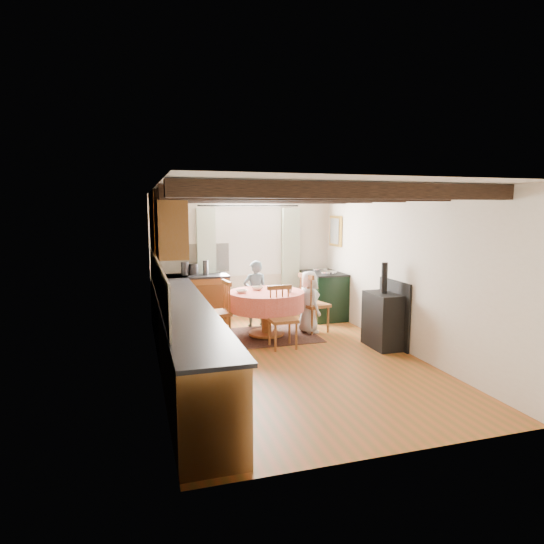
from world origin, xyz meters
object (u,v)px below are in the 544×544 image
object	(u,v)px
cast_iron_stove	(383,305)
child_far	(255,293)
aga_range	(323,295)
child_right	(309,302)
dining_table	(266,314)
chair_left	(217,311)
cup	(289,289)
chair_near	(283,317)
chair_right	(314,302)

from	to	relation	value
cast_iron_stove	child_far	size ratio (longest dim) A/B	1.09
aga_range	child_right	size ratio (longest dim) A/B	0.93
aga_range	child_far	bearing A→B (deg)	-170.42
dining_table	cast_iron_stove	world-z (taller)	cast_iron_stove
dining_table	chair_left	xyz separation A→B (m)	(-0.84, -0.02, 0.11)
dining_table	cup	bearing A→B (deg)	-28.39
chair_left	child_far	xyz separation A→B (m)	(0.84, 0.73, 0.11)
chair_near	cup	size ratio (longest dim) A/B	8.64
child_right	cup	size ratio (longest dim) A/B	9.71
child_far	cup	bearing A→B (deg)	110.44
child_far	cup	size ratio (longest dim) A/B	10.91
dining_table	child_far	xyz separation A→B (m)	(-0.01, 0.71, 0.22)
chair_near	child_far	bearing A→B (deg)	92.24
chair_near	chair_right	distance (m)	1.11
chair_near	aga_range	distance (m)	2.16
aga_range	cup	xyz separation A→B (m)	(-1.10, -1.14, 0.35)
child_right	chair_left	bearing A→B (deg)	82.50
chair_left	chair_right	distance (m)	1.73
child_far	child_right	distance (m)	1.05
child_right	cup	distance (m)	0.54
chair_right	cast_iron_stove	size ratio (longest dim) A/B	0.78
child_far	aga_range	bearing A→B (deg)	-171.29
dining_table	cup	world-z (taller)	cup
cast_iron_stove	cup	xyz separation A→B (m)	(-1.21, 0.93, 0.15)
chair_right	chair_near	bearing A→B (deg)	119.28
cast_iron_stove	child_right	bearing A→B (deg)	125.07
chair_near	chair_left	distance (m)	1.14
chair_right	child_right	world-z (taller)	child_right
chair_near	child_far	world-z (taller)	child_far
dining_table	cast_iron_stove	distance (m)	1.94
cast_iron_stove	chair_right	bearing A→B (deg)	120.17
aga_range	child_far	world-z (taller)	child_far
chair_left	child_right	distance (m)	1.61
chair_left	chair_near	bearing A→B (deg)	46.05
cast_iron_stove	child_right	world-z (taller)	cast_iron_stove
chair_right	cup	world-z (taller)	chair_right
dining_table	aga_range	world-z (taller)	aga_range
dining_table	chair_right	bearing A→B (deg)	2.71
chair_near	child_far	size ratio (longest dim) A/B	0.79
cast_iron_stove	dining_table	bearing A→B (deg)	144.30
dining_table	chair_near	xyz separation A→B (m)	(0.06, -0.71, 0.10)
cup	child_far	bearing A→B (deg)	111.32
aga_range	child_far	size ratio (longest dim) A/B	0.83
aga_range	cast_iron_stove	bearing A→B (deg)	-86.96
chair_near	cast_iron_stove	bearing A→B (deg)	-15.77
cast_iron_stove	cup	distance (m)	1.54
cup	chair_right	bearing A→B (deg)	22.82
child_far	cup	distance (m)	0.98
chair_near	cast_iron_stove	distance (m)	1.56
chair_right	cast_iron_stove	bearing A→B (deg)	-162.82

